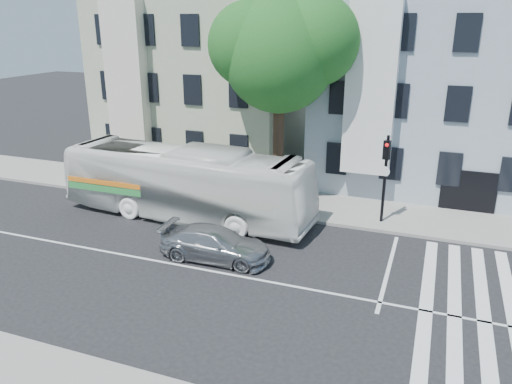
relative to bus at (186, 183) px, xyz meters
The scene contains 9 objects.
ground 6.01m from the bus, 54.00° to the right, with size 120.00×120.00×0.00m, color black.
sidewalk_far 5.04m from the bus, 44.77° to the left, with size 80.00×4.00×0.15m, color gray.
building_left 11.59m from the bus, 109.29° to the left, with size 12.00×10.00×11.00m, color #A4AB90.
building_right 15.13m from the bus, 44.93° to the left, with size 12.00×10.00×11.00m, color #91A3AD.
street_tree 8.09m from the bus, 49.93° to the left, with size 7.30×5.90×11.10m.
bus is the anchor object (origin of this frame).
sedan 4.96m from the bus, 48.47° to the right, with size 4.53×1.84×1.31m, color #A3A4A9.
hedge 4.01m from the bus, 152.62° to the left, with size 8.50×0.84×0.70m, color #2B581C, non-canonical shape.
traffic_signal 9.36m from the bus, 14.39° to the left, with size 0.44×0.53×4.28m.
Camera 1 is at (7.75, -15.43, 9.20)m, focal length 35.00 mm.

